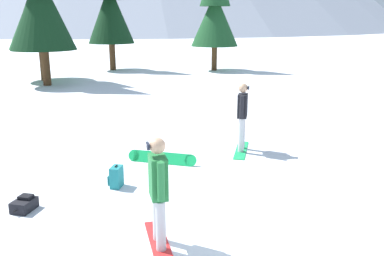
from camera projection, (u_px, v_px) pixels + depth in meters
name	position (u px, v px, depth m)	size (l,w,h in m)	color
ground_plane	(294.00, 226.00, 6.93)	(800.00, 800.00, 0.00)	white
snowboarder_foreground	(158.00, 191.00, 6.12)	(0.54, 1.53, 1.72)	red
snowboarder_midground	(242.00, 116.00, 10.67)	(1.12, 1.43, 1.79)	#19B259
loose_snowboard_far_spare	(162.00, 158.00, 9.94)	(1.43, 1.19, 0.27)	#19B259
backpack_black	(24.00, 204.00, 7.49)	(0.52, 0.55, 0.26)	black
backpack_teal	(116.00, 177.00, 8.51)	(0.37, 0.38, 0.47)	#1E7A7F
pine_tree_broad	(38.00, 0.00, 22.31)	(3.44, 3.44, 7.95)	#472D19
pine_tree_young	(215.00, 9.00, 26.89)	(3.11, 3.11, 7.32)	#472D19
pine_tree_twin	(110.00, 3.00, 27.02)	(3.04, 3.04, 8.07)	#472D19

